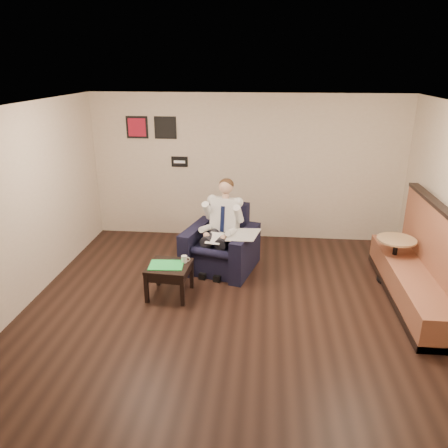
# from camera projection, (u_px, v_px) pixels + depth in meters

# --- Properties ---
(ground) EXTENTS (6.00, 6.00, 0.00)m
(ground) POSITION_uv_depth(u_px,v_px,m) (234.00, 315.00, 6.09)
(ground) COLOR black
(ground) RESTS_ON ground
(wall_back) EXTENTS (6.00, 0.02, 2.80)m
(wall_back) POSITION_uv_depth(u_px,v_px,m) (246.00, 168.00, 8.40)
(wall_back) COLOR beige
(wall_back) RESTS_ON ground
(wall_front) EXTENTS (6.00, 0.02, 2.80)m
(wall_front) POSITION_uv_depth(u_px,v_px,m) (199.00, 378.00, 2.81)
(wall_front) COLOR beige
(wall_front) RESTS_ON ground
(wall_left) EXTENTS (0.02, 6.00, 2.80)m
(wall_left) POSITION_uv_depth(u_px,v_px,m) (13.00, 213.00, 5.88)
(wall_left) COLOR beige
(wall_left) RESTS_ON ground
(ceiling) EXTENTS (6.00, 6.00, 0.02)m
(ceiling) POSITION_uv_depth(u_px,v_px,m) (235.00, 109.00, 5.12)
(ceiling) COLOR white
(ceiling) RESTS_ON wall_back
(seating_sign) EXTENTS (0.32, 0.02, 0.20)m
(seating_sign) POSITION_uv_depth(u_px,v_px,m) (180.00, 162.00, 8.48)
(seating_sign) COLOR black
(seating_sign) RESTS_ON wall_back
(art_print_left) EXTENTS (0.42, 0.03, 0.42)m
(art_print_left) POSITION_uv_depth(u_px,v_px,m) (137.00, 127.00, 8.32)
(art_print_left) COLOR #A8142B
(art_print_left) RESTS_ON wall_back
(art_print_right) EXTENTS (0.42, 0.03, 0.42)m
(art_print_right) POSITION_uv_depth(u_px,v_px,m) (165.00, 128.00, 8.27)
(art_print_right) COLOR black
(art_print_right) RESTS_ON wall_back
(armchair) EXTENTS (1.33, 1.33, 1.05)m
(armchair) POSITION_uv_depth(u_px,v_px,m) (220.00, 240.00, 7.30)
(armchair) COLOR black
(armchair) RESTS_ON ground
(seated_man) EXTENTS (0.93, 1.17, 1.44)m
(seated_man) POSITION_uv_depth(u_px,v_px,m) (217.00, 231.00, 7.11)
(seated_man) COLOR white
(seated_man) RESTS_ON armchair
(lap_papers) EXTENTS (0.30, 0.38, 0.01)m
(lap_papers) POSITION_uv_depth(u_px,v_px,m) (215.00, 238.00, 7.04)
(lap_papers) COLOR white
(lap_papers) RESTS_ON seated_man
(newspaper) EXTENTS (0.57, 0.65, 0.01)m
(newspaper) POSITION_uv_depth(u_px,v_px,m) (244.00, 235.00, 6.99)
(newspaper) COLOR silver
(newspaper) RESTS_ON armchair
(side_table) EXTENTS (0.65, 0.65, 0.50)m
(side_table) POSITION_uv_depth(u_px,v_px,m) (170.00, 280.00, 6.54)
(side_table) COLOR black
(side_table) RESTS_ON ground
(green_folder) EXTENTS (0.52, 0.39, 0.01)m
(green_folder) POSITION_uv_depth(u_px,v_px,m) (166.00, 265.00, 6.43)
(green_folder) COLOR #2BD858
(green_folder) RESTS_ON side_table
(coffee_mug) EXTENTS (0.10, 0.10, 0.11)m
(coffee_mug) POSITION_uv_depth(u_px,v_px,m) (184.00, 259.00, 6.52)
(coffee_mug) COLOR white
(coffee_mug) RESTS_ON side_table
(smartphone) EXTENTS (0.17, 0.11, 0.01)m
(smartphone) POSITION_uv_depth(u_px,v_px,m) (176.00, 260.00, 6.60)
(smartphone) COLOR black
(smartphone) RESTS_ON side_table
(banquette) EXTENTS (0.65, 2.74, 1.40)m
(banquette) POSITION_uv_depth(u_px,v_px,m) (417.00, 256.00, 6.28)
(banquette) COLOR brown
(banquette) RESTS_ON ground
(cafe_table) EXTENTS (0.63, 0.63, 0.74)m
(cafe_table) POSITION_uv_depth(u_px,v_px,m) (394.00, 260.00, 6.90)
(cafe_table) COLOR tan
(cafe_table) RESTS_ON ground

